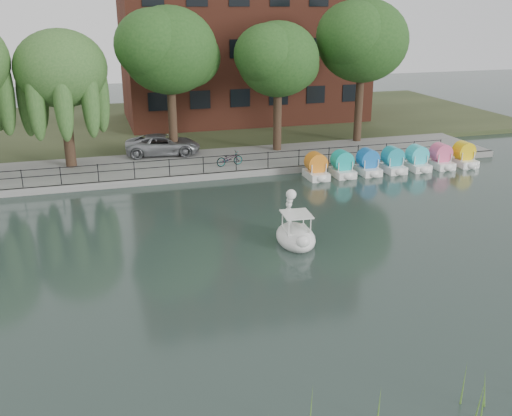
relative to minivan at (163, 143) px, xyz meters
name	(u,v)px	position (x,y,z in m)	size (l,w,h in m)	color
ground_plane	(273,275)	(1.68, -18.31, -1.18)	(120.00, 120.00, 0.00)	#31413E
promenade	(195,164)	(1.68, -2.31, -0.98)	(40.00, 6.00, 0.40)	gray
kerb	(204,177)	(1.68, -5.26, -0.98)	(40.00, 0.25, 0.40)	gray
land_strip	(165,124)	(1.68, 11.69, -1.00)	(60.00, 22.00, 0.36)	#47512D
railing	(203,161)	(1.68, -5.06, -0.03)	(32.00, 0.05, 1.00)	black
apartment_building	(242,10)	(8.68, 11.66, 8.18)	(20.00, 10.07, 18.00)	#4C1E16
willow_mid	(61,69)	(-5.82, -1.31, 5.07)	(5.32, 5.32, 8.15)	#473323
broadleaf_center	(169,51)	(0.68, -0.31, 5.88)	(6.00, 6.00, 9.25)	#473323
broadleaf_right	(278,60)	(7.68, -0.81, 5.21)	(5.40, 5.40, 8.32)	#473323
broadleaf_far	(363,41)	(14.18, 0.19, 6.22)	(6.30, 6.30, 9.71)	#473323
minivan	(163,143)	(0.00, 0.00, 0.00)	(5.60, 2.58, 1.56)	gray
bicycle	(229,158)	(3.55, -3.90, -0.28)	(1.72, 0.60, 1.00)	gray
swan_boat	(295,233)	(3.56, -15.63, -0.70)	(1.82, 2.73, 2.19)	white
pedal_boat_row	(393,162)	(13.25, -6.71, -0.57)	(11.35, 1.70, 1.40)	white
reed_bank	(476,411)	(3.68, -27.81, -0.58)	(24.00, 2.40, 1.20)	#669938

